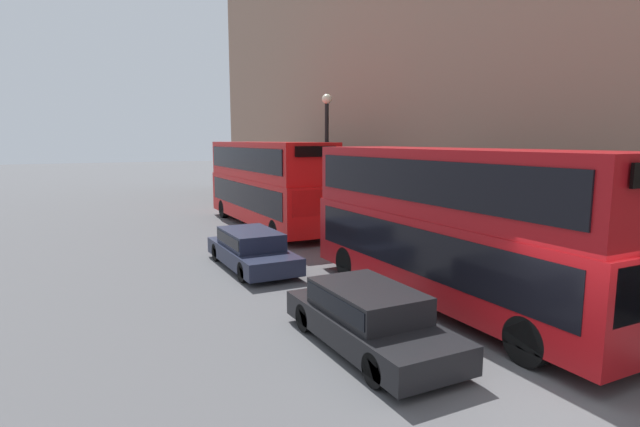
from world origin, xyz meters
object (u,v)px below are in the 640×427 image
(bus_second_in_queue, at_px, (267,180))
(bus_leading, at_px, (453,220))
(car_dark_sedan, at_px, (369,316))
(car_hatchback, at_px, (251,248))
(pedestrian, at_px, (455,248))

(bus_second_in_queue, bearing_deg, bus_leading, -90.00)
(bus_leading, relative_size, bus_second_in_queue, 0.92)
(car_dark_sedan, bearing_deg, car_hatchback, 90.00)
(car_hatchback, bearing_deg, pedestrian, -27.35)
(pedestrian, bearing_deg, bus_second_in_queue, 104.67)
(bus_second_in_queue, bearing_deg, car_dark_sedan, -102.89)
(bus_leading, relative_size, pedestrian, 6.52)
(bus_second_in_queue, bearing_deg, pedestrian, -75.33)
(bus_leading, height_order, car_dark_sedan, bus_leading)
(bus_leading, xyz_separation_m, car_dark_sedan, (-3.40, -1.35, -1.59))
(car_dark_sedan, height_order, pedestrian, pedestrian)
(bus_leading, xyz_separation_m, pedestrian, (2.77, 2.92, -1.57))
(bus_second_in_queue, relative_size, car_dark_sedan, 2.42)
(pedestrian, bearing_deg, bus_leading, -133.54)
(bus_second_in_queue, height_order, car_dark_sedan, bus_second_in_queue)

